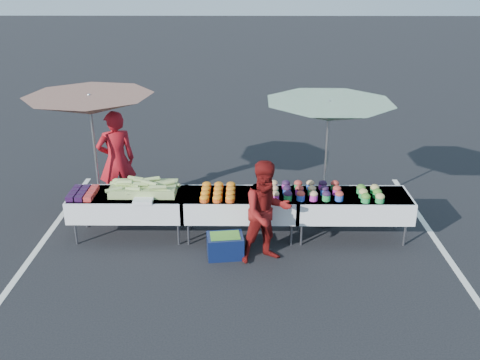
{
  "coord_description": "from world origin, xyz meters",
  "views": [
    {
      "loc": [
        0.07,
        -7.85,
        4.19
      ],
      "look_at": [
        0.0,
        0.0,
        1.0
      ],
      "focal_mm": 40.0,
      "sensor_mm": 36.0,
      "label": 1
    }
  ],
  "objects_px": {
    "table_right": "(351,204)",
    "umbrella_right": "(329,112)",
    "customer": "(267,212)",
    "umbrella_left": "(90,106)",
    "vendor": "(117,160)",
    "table_left": "(129,203)",
    "table_center": "(240,204)",
    "storage_bin": "(225,245)"
  },
  "relations": [
    {
      "from": "vendor",
      "to": "table_center",
      "type": "bearing_deg",
      "value": 130.9
    },
    {
      "from": "customer",
      "to": "umbrella_left",
      "type": "bearing_deg",
      "value": 132.31
    },
    {
      "from": "table_right",
      "to": "vendor",
      "type": "distance_m",
      "value": 4.19
    },
    {
      "from": "umbrella_right",
      "to": "storage_bin",
      "type": "bearing_deg",
      "value": -144.42
    },
    {
      "from": "table_right",
      "to": "customer",
      "type": "relative_size",
      "value": 1.17
    },
    {
      "from": "table_left",
      "to": "customer",
      "type": "relative_size",
      "value": 1.17
    },
    {
      "from": "customer",
      "to": "umbrella_right",
      "type": "xyz_separation_m",
      "value": [
        1.03,
        1.28,
        1.17
      ]
    },
    {
      "from": "table_left",
      "to": "umbrella_right",
      "type": "distance_m",
      "value": 3.55
    },
    {
      "from": "table_center",
      "to": "vendor",
      "type": "distance_m",
      "value": 2.52
    },
    {
      "from": "table_left",
      "to": "umbrella_right",
      "type": "height_order",
      "value": "umbrella_right"
    },
    {
      "from": "table_right",
      "to": "umbrella_left",
      "type": "distance_m",
      "value": 4.6
    },
    {
      "from": "umbrella_left",
      "to": "storage_bin",
      "type": "height_order",
      "value": "umbrella_left"
    },
    {
      "from": "umbrella_right",
      "to": "storage_bin",
      "type": "xyz_separation_m",
      "value": [
        -1.65,
        -1.18,
        -1.78
      ]
    },
    {
      "from": "table_center",
      "to": "umbrella_left",
      "type": "bearing_deg",
      "value": 162.28
    },
    {
      "from": "table_center",
      "to": "table_left",
      "type": "bearing_deg",
      "value": 180.0
    },
    {
      "from": "customer",
      "to": "table_right",
      "type": "bearing_deg",
      "value": 8.59
    },
    {
      "from": "table_left",
      "to": "customer",
      "type": "distance_m",
      "value": 2.33
    },
    {
      "from": "vendor",
      "to": "umbrella_right",
      "type": "xyz_separation_m",
      "value": [
        3.65,
        -0.6,
        1.05
      ]
    },
    {
      "from": "customer",
      "to": "table_center",
      "type": "bearing_deg",
      "value": 98.45
    },
    {
      "from": "table_right",
      "to": "storage_bin",
      "type": "relative_size",
      "value": 3.15
    },
    {
      "from": "table_right",
      "to": "umbrella_left",
      "type": "xyz_separation_m",
      "value": [
        -4.3,
        0.8,
        1.41
      ]
    },
    {
      "from": "vendor",
      "to": "umbrella_right",
      "type": "relative_size",
      "value": 0.65
    },
    {
      "from": "table_left",
      "to": "table_right",
      "type": "distance_m",
      "value": 3.6
    },
    {
      "from": "customer",
      "to": "storage_bin",
      "type": "relative_size",
      "value": 2.68
    },
    {
      "from": "umbrella_left",
      "to": "vendor",
      "type": "bearing_deg",
      "value": 50.15
    },
    {
      "from": "table_center",
      "to": "umbrella_left",
      "type": "xyz_separation_m",
      "value": [
        -2.5,
        0.8,
        1.41
      ]
    },
    {
      "from": "vendor",
      "to": "umbrella_right",
      "type": "bearing_deg",
      "value": 148.45
    },
    {
      "from": "table_left",
      "to": "customer",
      "type": "xyz_separation_m",
      "value": [
        2.2,
        -0.75,
        0.21
      ]
    },
    {
      "from": "customer",
      "to": "umbrella_left",
      "type": "xyz_separation_m",
      "value": [
        -2.9,
        1.55,
        1.2
      ]
    },
    {
      "from": "table_center",
      "to": "vendor",
      "type": "height_order",
      "value": "vendor"
    },
    {
      "from": "table_center",
      "to": "umbrella_right",
      "type": "bearing_deg",
      "value": 20.35
    },
    {
      "from": "table_center",
      "to": "table_right",
      "type": "height_order",
      "value": "same"
    },
    {
      "from": "customer",
      "to": "storage_bin",
      "type": "bearing_deg",
      "value": 151.28
    },
    {
      "from": "table_center",
      "to": "table_right",
      "type": "bearing_deg",
      "value": 0.0
    },
    {
      "from": "umbrella_left",
      "to": "table_center",
      "type": "bearing_deg",
      "value": -17.72
    },
    {
      "from": "table_left",
      "to": "table_right",
      "type": "xyz_separation_m",
      "value": [
        3.6,
        0.0,
        0.0
      ]
    },
    {
      "from": "table_right",
      "to": "umbrella_right",
      "type": "distance_m",
      "value": 1.53
    },
    {
      "from": "table_center",
      "to": "storage_bin",
      "type": "relative_size",
      "value": 3.15
    },
    {
      "from": "vendor",
      "to": "customer",
      "type": "xyz_separation_m",
      "value": [
        2.63,
        -1.88,
        -0.12
      ]
    },
    {
      "from": "vendor",
      "to": "table_right",
      "type": "bearing_deg",
      "value": 142.11
    },
    {
      "from": "vendor",
      "to": "storage_bin",
      "type": "relative_size",
      "value": 3.09
    },
    {
      "from": "customer",
      "to": "umbrella_right",
      "type": "bearing_deg",
      "value": 31.66
    }
  ]
}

